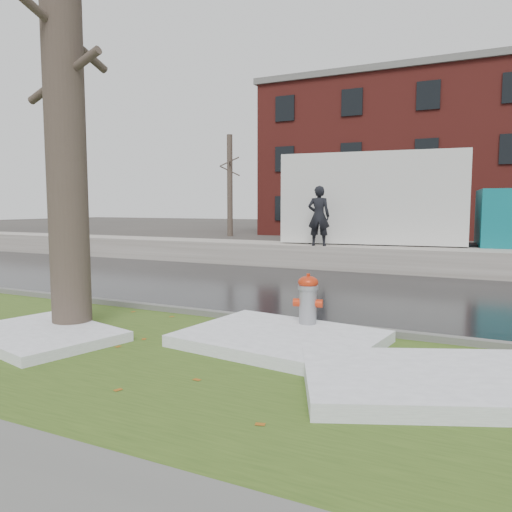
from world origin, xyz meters
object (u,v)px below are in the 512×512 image
at_px(tree, 63,82).
at_px(worker, 319,216).
at_px(fire_hydrant, 308,302).
at_px(box_truck, 411,207).

xyz_separation_m(tree, worker, (0.97, 8.87, -2.14)).
relative_size(fire_hydrant, worker, 0.51).
height_order(tree, box_truck, tree).
height_order(fire_hydrant, box_truck, box_truck).
distance_m(fire_hydrant, box_truck, 9.76).
xyz_separation_m(fire_hydrant, box_truck, (-0.06, 9.66, 1.38)).
xyz_separation_m(tree, box_truck, (3.33, 11.03, -1.89)).
bearing_deg(fire_hydrant, box_truck, 78.46).
distance_m(fire_hydrant, tree, 4.91).
xyz_separation_m(fire_hydrant, tree, (-3.39, -1.37, 3.27)).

